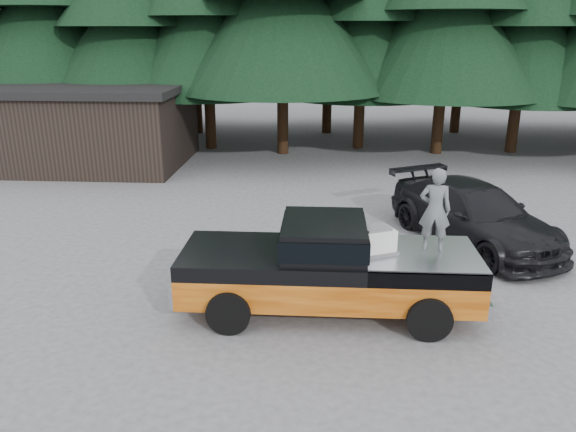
# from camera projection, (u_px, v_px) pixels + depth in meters

# --- Properties ---
(ground) EXTENTS (120.00, 120.00, 0.00)m
(ground) POSITION_uv_depth(u_px,v_px,m) (280.00, 299.00, 11.92)
(ground) COLOR #4C4C4E
(ground) RESTS_ON ground
(pickup_truck) EXTENTS (6.00, 2.04, 1.33)m
(pickup_truck) POSITION_uv_depth(u_px,v_px,m) (328.00, 280.00, 11.22)
(pickup_truck) COLOR orange
(pickup_truck) RESTS_ON ground
(truck_cab) EXTENTS (1.66, 1.90, 0.59)m
(truck_cab) POSITION_uv_depth(u_px,v_px,m) (324.00, 235.00, 10.92)
(truck_cab) COLOR black
(truck_cab) RESTS_ON pickup_truck
(air_compressor) EXTENTS (0.84, 0.78, 0.46)m
(air_compressor) POSITION_uv_depth(u_px,v_px,m) (375.00, 241.00, 10.82)
(air_compressor) COLOR silver
(air_compressor) RESTS_ON pickup_truck
(man_on_bed) EXTENTS (0.65, 0.47, 1.65)m
(man_on_bed) POSITION_uv_depth(u_px,v_px,m) (435.00, 210.00, 10.75)
(man_on_bed) COLOR #515658
(man_on_bed) RESTS_ON pickup_truck
(parked_car) EXTENTS (4.43, 5.86, 1.58)m
(parked_car) POSITION_uv_depth(u_px,v_px,m) (474.00, 215.00, 14.78)
(parked_car) COLOR black
(parked_car) RESTS_ON ground
(utility_building) EXTENTS (8.40, 6.40, 3.30)m
(utility_building) POSITION_uv_depth(u_px,v_px,m) (86.00, 124.00, 23.28)
(utility_building) COLOR black
(utility_building) RESTS_ON ground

